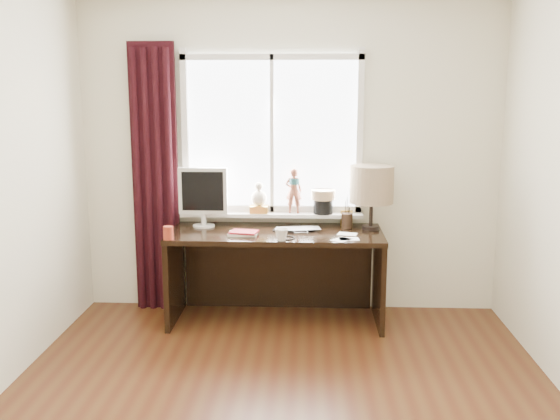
{
  "coord_description": "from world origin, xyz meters",
  "views": [
    {
      "loc": [
        0.16,
        -3.22,
        1.87
      ],
      "look_at": [
        -0.05,
        1.25,
        1.0
      ],
      "focal_mm": 40.0,
      "sensor_mm": 36.0,
      "label": 1
    }
  ],
  "objects_px": {
    "desk": "(277,258)",
    "table_lamp": "(372,185)",
    "red_cup": "(168,233)",
    "mug": "(281,234)",
    "monitor": "(203,194)",
    "laptop": "(299,230)"
  },
  "relations": [
    {
      "from": "desk",
      "to": "table_lamp",
      "type": "height_order",
      "value": "table_lamp"
    },
    {
      "from": "red_cup",
      "to": "desk",
      "type": "height_order",
      "value": "red_cup"
    },
    {
      "from": "desk",
      "to": "mug",
      "type": "bearing_deg",
      "value": -81.82
    },
    {
      "from": "laptop",
      "to": "mug",
      "type": "relative_size",
      "value": 3.52
    },
    {
      "from": "red_cup",
      "to": "monitor",
      "type": "xyz_separation_m",
      "value": [
        0.19,
        0.46,
        0.23
      ]
    },
    {
      "from": "mug",
      "to": "desk",
      "type": "height_order",
      "value": "mug"
    },
    {
      "from": "laptop",
      "to": "monitor",
      "type": "relative_size",
      "value": 0.71
    },
    {
      "from": "red_cup",
      "to": "laptop",
      "type": "bearing_deg",
      "value": 18.19
    },
    {
      "from": "mug",
      "to": "red_cup",
      "type": "height_order",
      "value": "red_cup"
    },
    {
      "from": "red_cup",
      "to": "table_lamp",
      "type": "bearing_deg",
      "value": 14.87
    },
    {
      "from": "desk",
      "to": "table_lamp",
      "type": "xyz_separation_m",
      "value": [
        0.76,
        0.02,
        0.61
      ]
    },
    {
      "from": "laptop",
      "to": "monitor",
      "type": "distance_m",
      "value": 0.84
    },
    {
      "from": "monitor",
      "to": "table_lamp",
      "type": "bearing_deg",
      "value": -1.73
    },
    {
      "from": "red_cup",
      "to": "table_lamp",
      "type": "xyz_separation_m",
      "value": [
        1.56,
        0.41,
        0.31
      ]
    },
    {
      "from": "laptop",
      "to": "mug",
      "type": "height_order",
      "value": "mug"
    },
    {
      "from": "table_lamp",
      "to": "mug",
      "type": "bearing_deg",
      "value": -149.55
    },
    {
      "from": "laptop",
      "to": "desk",
      "type": "height_order",
      "value": "laptop"
    },
    {
      "from": "mug",
      "to": "desk",
      "type": "relative_size",
      "value": 0.06
    },
    {
      "from": "mug",
      "to": "desk",
      "type": "bearing_deg",
      "value": 98.18
    },
    {
      "from": "mug",
      "to": "monitor",
      "type": "relative_size",
      "value": 0.2
    },
    {
      "from": "mug",
      "to": "desk",
      "type": "distance_m",
      "value": 0.5
    },
    {
      "from": "desk",
      "to": "monitor",
      "type": "height_order",
      "value": "monitor"
    }
  ]
}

